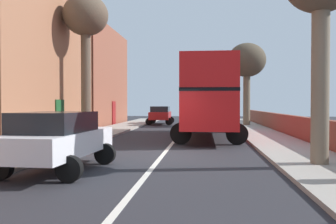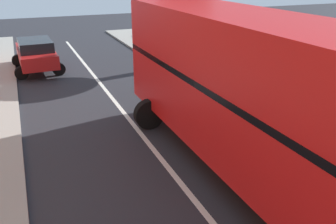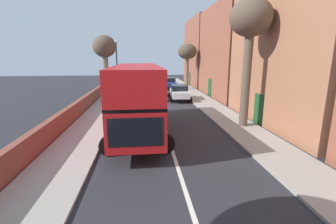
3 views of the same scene
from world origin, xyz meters
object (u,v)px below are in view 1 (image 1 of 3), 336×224
Objects in this scene: parked_car_red_left_1 at (160,114)px; street_tree_right_3 at (247,62)px; parked_car_white_left_2 at (58,138)px; street_tree_left_2 at (86,22)px; double_decker_bus at (208,95)px.

parked_car_red_left_1 is 8.93m from street_tree_right_3.
parked_car_white_left_2 is 0.63× the size of street_tree_right_3.
parked_car_white_left_2 is 12.06m from street_tree_left_2.
double_decker_bus is 8.01m from street_tree_left_2.
double_decker_bus is 1.52× the size of street_tree_right_3.
street_tree_right_3 is (7.51, -1.94, 4.43)m from parked_car_red_left_1.
street_tree_right_3 reaches higher than parked_car_red_left_1.
street_tree_left_2 is (-6.87, -0.31, 4.11)m from double_decker_bus.
street_tree_left_2 is 14.96m from street_tree_right_3.
street_tree_right_3 is (7.52, 21.29, 4.44)m from parked_car_white_left_2.
street_tree_left_2 is (-2.67, 10.38, 5.53)m from parked_car_white_left_2.
parked_car_white_left_2 is (-0.00, -23.23, -0.01)m from parked_car_red_left_1.
parked_car_white_left_2 is 23.01m from street_tree_right_3.
street_tree_left_2 is at bearing -133.05° from street_tree_right_3.
street_tree_left_2 is (-2.67, -12.84, 5.53)m from parked_car_red_left_1.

